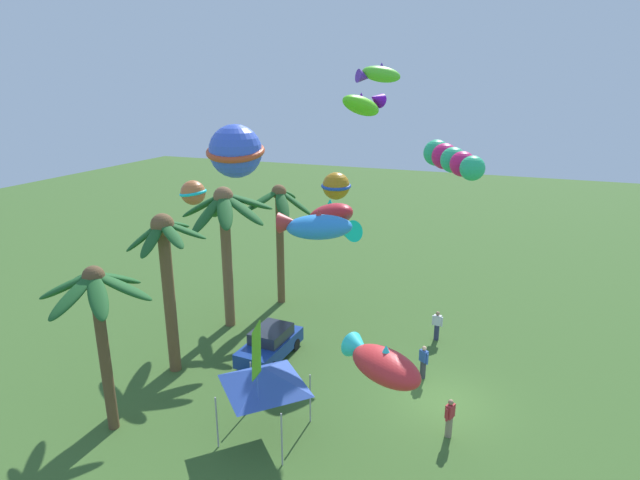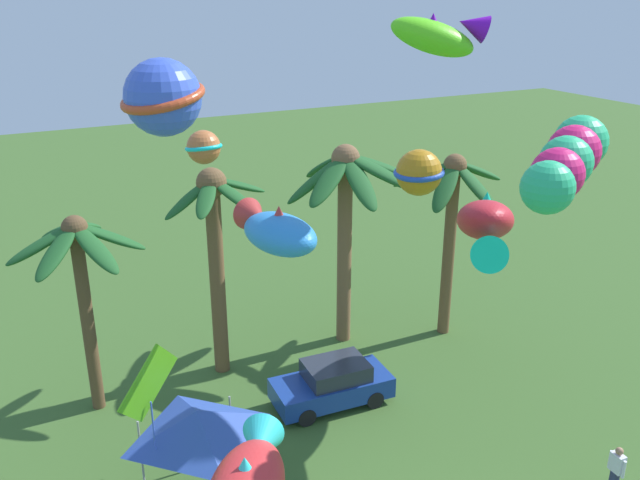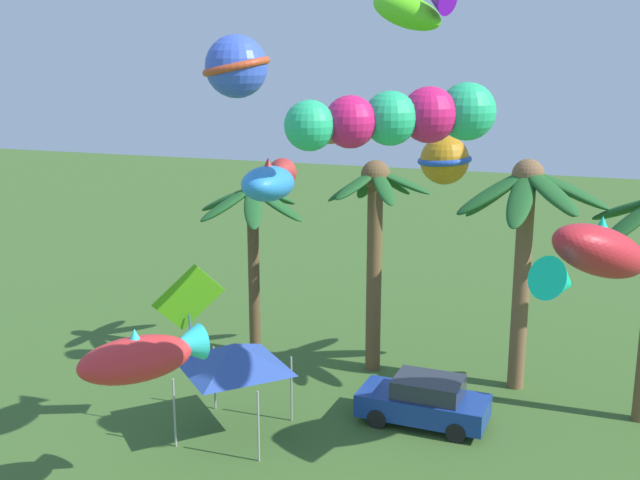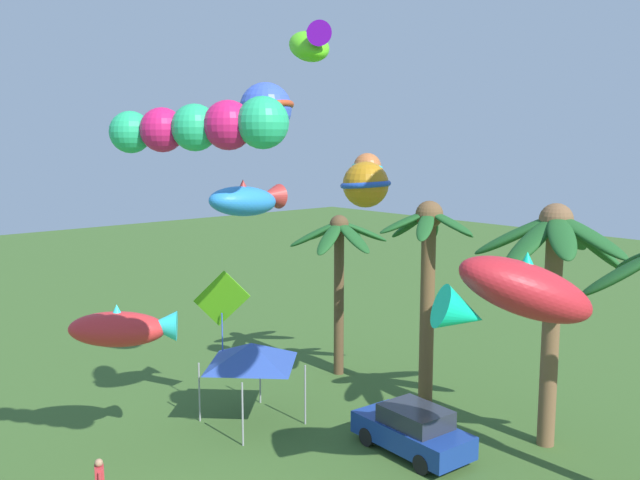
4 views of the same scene
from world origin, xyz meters
name	(u,v)px [view 3 (image 3 of 4)]	position (x,y,z in m)	size (l,w,h in m)	color
palm_tree_0	(375,222)	(-1.94, 12.10, 5.40)	(3.66, 3.48, 7.53)	brown
palm_tree_2	(252,221)	(-6.37, 11.77, 5.17)	(4.16, 4.02, 6.68)	brown
palm_tree_3	(527,215)	(3.10, 12.06, 5.98)	(4.93, 4.96, 7.79)	brown
parked_car_0	(424,401)	(0.65, 8.44, 0.75)	(4.00, 1.94, 1.51)	navy
festival_tent	(234,356)	(-4.56, 6.05, 2.47)	(2.86, 2.86, 2.85)	#9E9EA3
kite_fish_0	(270,181)	(-2.80, 4.73, 7.92)	(1.52, 2.87, 1.19)	#2C8AE5
kite_ball_1	(330,129)	(-2.82, 9.80, 8.77)	(1.29, 1.30, 0.96)	#C56A36
kite_ball_2	(236,66)	(-4.59, 6.79, 10.72)	(2.41, 2.41, 1.74)	blue
kite_fish_3	(595,255)	(5.15, 6.89, 6.12)	(3.54, 4.17, 2.41)	red
kite_tube_4	(400,117)	(1.47, 0.62, 9.99)	(3.54, 2.70, 1.19)	#28C279
kite_ball_6	(445,160)	(1.50, 5.43, 8.57)	(1.63, 1.63, 1.20)	#BE7A16
kite_fish_7	(143,356)	(-4.82, 1.59, 4.13)	(2.78, 3.32, 1.33)	red
kite_fish_8	(411,9)	(0.86, 4.09, 12.05)	(2.33, 1.78, 1.22)	#5FE81C
kite_diamond_9	(189,299)	(-5.76, 5.67, 4.20)	(1.75, 1.25, 2.93)	#5ABB19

